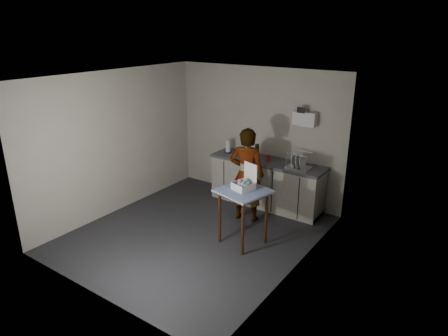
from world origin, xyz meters
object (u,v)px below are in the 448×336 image
Objects in this scene: kitchen_counter at (267,184)px; dish_rack at (298,164)px; paper_towel at (228,147)px; dark_bottle at (257,151)px; soap_bottle at (256,152)px; bakery_box at (244,184)px; standing_man at (247,175)px; side_table at (243,197)px; soda_can at (268,158)px.

dish_rack reaches higher than kitchen_counter.
paper_towel is at bearing 179.77° from kitchen_counter.
paper_towel is (-0.90, 0.00, 0.60)m from kitchen_counter.
kitchen_counter is 8.53× the size of dark_bottle.
kitchen_counter is at bearing 20.85° from soap_bottle.
kitchen_counter is 5.61× the size of bakery_box.
dish_rack is at bearing 1.88° from soap_bottle.
kitchen_counter is 1.61m from bakery_box.
kitchen_counter is at bearing -107.47° from standing_man.
soap_bottle is (-0.21, -0.08, 0.62)m from kitchen_counter.
kitchen_counter is 1.59m from side_table.
soap_bottle is at bearing -161.55° from soda_can.
kitchen_counter is at bearing 175.37° from dish_rack.
dark_bottle reaches higher than side_table.
soap_bottle is 0.14m from dark_bottle.
soda_can is at bearing 175.81° from dish_rack.
dish_rack is (0.65, -0.05, 0.55)m from kitchen_counter.
bakery_box is (-0.27, -1.40, 0.03)m from dish_rack.
dark_bottle is (-0.26, 0.78, 0.20)m from standing_man.
standing_man is at bearing 134.89° from bakery_box.
standing_man is 0.74m from soda_can.
dark_bottle is 0.93m from dish_rack.
dark_bottle is at bearing 168.59° from kitchen_counter.
paper_towel is at bearing 177.91° from dish_rack.
soap_bottle reaches higher than paper_towel.
soap_bottle is 0.69m from paper_towel.
soda_can reaches higher than side_table.
soda_can is (0.01, -0.01, 0.54)m from kitchen_counter.
paper_towel is at bearing 172.95° from soap_bottle.
dark_bottle is at bearing -88.84° from standing_man.
kitchen_counter is 7.99× the size of soap_bottle.
paper_towel is (-0.64, -0.05, -0.01)m from dark_bottle.
soda_can is at bearing -26.19° from kitchen_counter.
soap_bottle is at bearing 126.78° from side_table.
standing_man reaches higher than dark_bottle.
side_table is 3.26× the size of soap_bottle.
soap_bottle is 1.07× the size of dark_bottle.
dark_bottle is at bearing 126.50° from side_table.
bakery_box is at bearing -75.48° from soda_can.
standing_man is 6.66× the size of paper_towel.
side_table is at bearing -75.35° from soda_can.
side_table is 1.47m from dish_rack.
paper_towel is (-0.90, 0.74, 0.19)m from standing_man.
dark_bottle is at bearing 4.44° from paper_towel.
standing_man reaches higher than soap_bottle.
side_table is 0.54× the size of standing_man.
soda_can is at bearing 120.84° from bakery_box.
kitchen_counter is at bearing 118.25° from side_table.
soap_bottle reaches higher than side_table.
bakery_box is (0.39, -1.45, 0.58)m from kitchen_counter.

